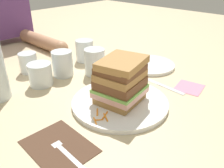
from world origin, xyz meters
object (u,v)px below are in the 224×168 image
empty_tumbler_0 (28,63)px  empty_tumbler_1 (40,74)px  knife (159,84)px  napkin_dark (59,146)px  napkin_pink (189,87)px  fork (65,150)px  empty_tumbler_2 (63,63)px  juice_glass (95,63)px  sandwich (121,81)px  side_plate (149,65)px  main_plate (120,102)px  empty_tumbler_3 (85,51)px

empty_tumbler_0 → empty_tumbler_1: bearing=-101.8°
knife → napkin_dark: bearing=-179.6°
napkin_pink → napkin_dark: bearing=169.6°
fork → empty_tumbler_2: size_ratio=1.91×
fork → juice_glass: (0.31, 0.24, 0.04)m
sandwich → empty_tumbler_2: 0.27m
empty_tumbler_1 → empty_tumbler_2: size_ratio=0.84×
side_plate → fork: bearing=-164.6°
knife → side_plate: side_plate is taller
fork → empty_tumbler_0: bearing=69.2°
empty_tumbler_0 → side_plate: 0.44m
empty_tumbler_1 → main_plate: bearing=-72.4°
juice_glass → empty_tumbler_0: bearing=129.0°
juice_glass → sandwich: bearing=-114.8°
main_plate → sandwich: sandwich is taller
sandwich → knife: bearing=-4.2°
fork → knife: bearing=3.6°
empty_tumbler_0 → knife: bearing=-59.2°
sandwich → empty_tumbler_1: 0.28m
empty_tumbler_1 → empty_tumbler_3: 0.24m
knife → napkin_pink: same height
side_plate → empty_tumbler_1: bearing=155.6°
napkin_dark → empty_tumbler_2: 0.37m
napkin_dark → empty_tumbler_3: bearing=42.4°
sandwich → juice_glass: sandwich is taller
knife → juice_glass: 0.23m
fork → empty_tumbler_0: 0.45m
sandwich → side_plate: size_ratio=0.70×
fork → empty_tumbler_1: 0.33m
knife → empty_tumbler_0: bearing=120.8°
napkin_dark → side_plate: (0.50, 0.11, 0.00)m
empty_tumbler_2 → knife: bearing=-59.8°
main_plate → fork: 0.22m
napkin_dark → napkin_pink: bearing=-10.4°
napkin_dark → knife: 0.39m
juice_glass → knife: bearing=-67.8°
knife → empty_tumbler_1: (-0.26, 0.28, 0.03)m
napkin_dark → empty_tumbler_1: 0.31m
fork → side_plate: size_ratio=0.86×
napkin_dark → empty_tumbler_3: size_ratio=1.81×
empty_tumbler_0 → empty_tumbler_3: (0.21, -0.06, 0.01)m
knife → fork: bearing=-176.4°
knife → empty_tumbler_3: bearing=94.1°
main_plate → sandwich: bearing=-52.5°
knife → empty_tumbler_3: 0.34m
sandwich → empty_tumbler_3: sandwich is taller
main_plate → empty_tumbler_2: empty_tumbler_2 is taller
napkin_dark → empty_tumbler_2: bearing=51.4°
sandwich → knife: (0.18, -0.01, -0.07)m
knife → napkin_pink: bearing=-62.0°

